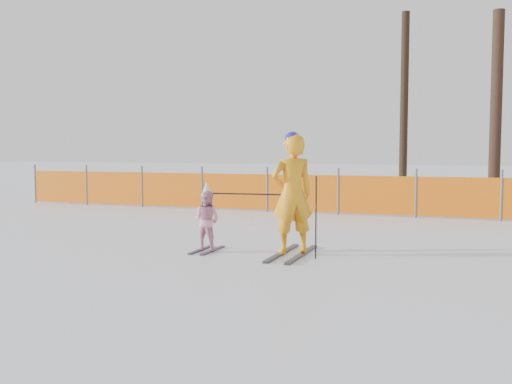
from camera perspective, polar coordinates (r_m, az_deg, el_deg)
ground at (r=9.44m, az=-1.05°, el=-6.28°), size 120.00×120.00×0.00m
adult at (r=9.30m, az=3.64°, el=-0.17°), size 0.84×1.70×2.02m
child at (r=9.73m, az=-4.95°, el=-2.75°), size 0.53×0.90×1.18m
ski_poles at (r=9.22m, az=2.67°, el=-1.40°), size 1.81×0.21×1.31m
safety_fence at (r=15.94m, az=0.22°, el=0.03°), size 15.63×0.06×1.25m
tree_trunks at (r=19.50m, az=20.11°, el=7.58°), size 4.45×3.90×6.72m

